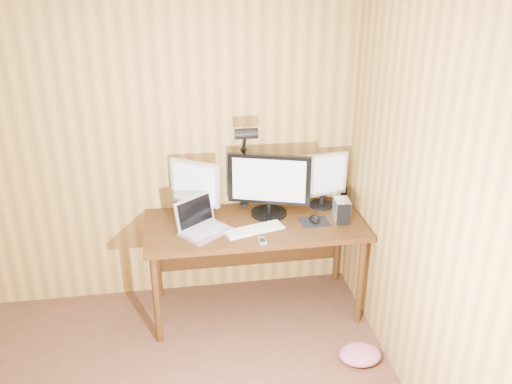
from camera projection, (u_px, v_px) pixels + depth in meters
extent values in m
plane|color=#B0833F|center=(122.00, 148.00, 3.97)|extent=(4.00, 0.00, 4.00)
plane|color=#B0833F|center=(492.00, 276.00, 2.41)|extent=(0.00, 4.00, 4.00)
cube|color=#41230D|center=(255.00, 225.00, 3.98)|extent=(1.60, 0.70, 0.04)
cube|color=#41230D|center=(249.00, 237.00, 4.38)|extent=(1.48, 0.02, 0.51)
cylinder|color=#41230D|center=(156.00, 300.00, 3.77)|extent=(0.05, 0.05, 0.71)
cylinder|color=#41230D|center=(157.00, 257.00, 4.29)|extent=(0.05, 0.05, 0.71)
cylinder|color=#41230D|center=(360.00, 281.00, 3.98)|extent=(0.05, 0.05, 0.71)
cylinder|color=#41230D|center=(337.00, 243.00, 4.50)|extent=(0.05, 0.05, 0.71)
cylinder|color=black|center=(269.00, 213.00, 4.09)|extent=(0.27, 0.27, 0.02)
cylinder|color=black|center=(269.00, 207.00, 4.07)|extent=(0.04, 0.04, 0.08)
cube|color=black|center=(269.00, 179.00, 3.98)|extent=(0.60, 0.22, 0.38)
cube|color=silver|center=(269.00, 181.00, 3.96)|extent=(0.52, 0.17, 0.33)
cylinder|color=black|center=(197.00, 215.00, 4.07)|extent=(0.18, 0.18, 0.02)
cylinder|color=black|center=(196.00, 209.00, 4.05)|extent=(0.04, 0.04, 0.08)
cube|color=silver|center=(195.00, 183.00, 3.97)|extent=(0.35, 0.23, 0.34)
cube|color=silver|center=(194.00, 184.00, 3.95)|extent=(0.29, 0.18, 0.29)
cylinder|color=black|center=(321.00, 205.00, 4.23)|extent=(0.18, 0.18, 0.02)
cylinder|color=black|center=(322.00, 199.00, 4.21)|extent=(0.04, 0.04, 0.08)
cube|color=silver|center=(323.00, 175.00, 4.12)|extent=(0.38, 0.09, 0.33)
cube|color=silver|center=(324.00, 176.00, 4.11)|extent=(0.33, 0.05, 0.28)
cube|color=silver|center=(206.00, 232.00, 3.83)|extent=(0.41, 0.39, 0.02)
cube|color=silver|center=(194.00, 211.00, 3.85)|extent=(0.30, 0.24, 0.22)
cube|color=black|center=(194.00, 211.00, 3.85)|extent=(0.25, 0.21, 0.18)
cube|color=#B2B2B7|center=(206.00, 230.00, 3.82)|extent=(0.31, 0.29, 0.00)
cube|color=silver|center=(254.00, 230.00, 3.86)|extent=(0.44, 0.24, 0.02)
cube|color=white|center=(254.00, 228.00, 3.85)|extent=(0.41, 0.21, 0.00)
cube|color=black|center=(314.00, 222.00, 3.98)|extent=(0.21, 0.18, 0.00)
ellipsoid|color=black|center=(314.00, 219.00, 3.97)|extent=(0.08, 0.12, 0.04)
cube|color=silver|center=(342.00, 210.00, 3.97)|extent=(0.12, 0.16, 0.17)
cube|color=black|center=(344.00, 215.00, 3.90)|extent=(0.10, 0.02, 0.16)
cube|color=silver|center=(262.00, 241.00, 3.71)|extent=(0.05, 0.09, 0.01)
cube|color=black|center=(262.00, 240.00, 3.71)|extent=(0.04, 0.06, 0.00)
cylinder|color=black|center=(344.00, 194.00, 4.29)|extent=(0.05, 0.05, 0.12)
cube|color=black|center=(244.00, 206.00, 4.25)|extent=(0.06, 0.07, 0.07)
cylinder|color=black|center=(244.00, 178.00, 4.15)|extent=(0.03, 0.03, 0.46)
sphere|color=black|center=(243.00, 149.00, 4.05)|extent=(0.05, 0.05, 0.05)
cylinder|color=black|center=(245.00, 141.00, 3.95)|extent=(0.02, 0.16, 0.19)
cylinder|color=black|center=(246.00, 134.00, 3.83)|extent=(0.17, 0.08, 0.08)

